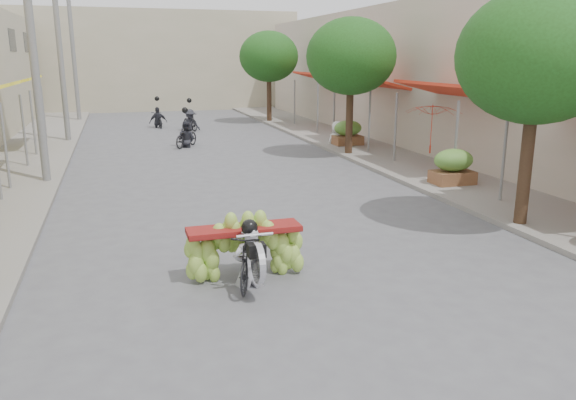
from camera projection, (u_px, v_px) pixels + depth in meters
The scene contains 19 objects.
ground at pixel (382, 346), 7.57m from camera, with size 120.00×120.00×0.00m, color #59595E.
sidewalk_left at pixel (7, 167), 19.49m from camera, with size 4.00×60.00×0.12m, color gray.
sidewalk_right at pixel (374, 149), 23.43m from camera, with size 4.00×60.00×0.12m, color gray.
shophouse_row_right at pixel (498, 76), 23.17m from camera, with size 9.77×40.00×6.00m.
far_building at pixel (158, 61), 41.93m from camera, with size 20.00×6.00×7.00m, color #AEA58A.
utility_pole_mid at pixel (33, 48), 16.18m from camera, with size 0.60×0.24×8.00m.
utility_pole_far at pixel (60, 51), 24.52m from camera, with size 0.60×0.24×8.00m.
utility_pole_back at pixel (73, 52), 32.87m from camera, with size 0.60×0.24×8.00m.
street_tree_near at pixel (537, 57), 11.86m from camera, with size 3.40×3.40×5.25m.
street_tree_mid at pixel (351, 57), 21.13m from camera, with size 3.40×3.40×5.25m.
street_tree_far at pixel (269, 57), 32.25m from camera, with size 3.40×3.40×5.25m.
produce_crate_mid at pixel (453, 164), 16.55m from camera, with size 1.20×0.88×1.16m.
produce_crate_far at pixel (348, 131), 23.97m from camera, with size 1.20×0.88×1.16m.
banana_motorbike at pixel (247, 245), 9.58m from camera, with size 2.20×1.85×1.95m.
market_umbrella at pixel (434, 103), 17.37m from camera, with size 2.19×2.19×1.58m.
pedestrian at pixel (338, 121), 24.23m from camera, with size 0.96×0.58×1.94m.
bg_motorbike_a at pixel (186, 130), 24.04m from camera, with size 1.43×1.68×1.95m.
bg_motorbike_b at pixel (190, 114), 29.35m from camera, with size 1.18×1.70×1.95m.
bg_motorbike_c at pixel (158, 113), 30.62m from camera, with size 1.04×1.52×1.95m.
Camera 1 is at (-3.20, -6.18, 3.78)m, focal length 35.00 mm.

